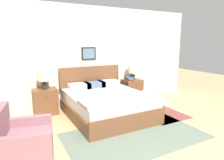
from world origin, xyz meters
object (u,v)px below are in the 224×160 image
armchair (23,146)px  nightstand_near_window (45,102)px  bed (106,103)px  table_lamp_near_window (44,77)px  table_lamp_by_door (133,70)px  nightstand_by_door (132,90)px

armchair → nightstand_near_window: (0.64, 1.95, 0.00)m
bed → table_lamp_near_window: table_lamp_near_window is taller
armchair → table_lamp_near_window: size_ratio=1.95×
bed → nightstand_near_window: 1.44m
armchair → bed: bearing=134.0°
bed → table_lamp_by_door: 1.58m
table_lamp_near_window → table_lamp_by_door: (2.46, 0.00, 0.00)m
nightstand_near_window → nightstand_by_door: same height
table_lamp_near_window → nightstand_by_door: bearing=0.0°
table_lamp_by_door → table_lamp_near_window: bearing=180.0°
nightstand_by_door → nightstand_near_window: bearing=180.0°
armchair → nightstand_near_window: size_ratio=1.42×
table_lamp_near_window → armchair: bearing=-108.3°
nightstand_by_door → table_lamp_by_door: size_ratio=1.37×
table_lamp_near_window → nightstand_near_window: bearing=166.7°
bed → armchair: bearing=-147.5°
bed → nightstand_near_window: bearing=148.0°
table_lamp_by_door → nightstand_by_door: bearing=176.9°
armchair → nightstand_near_window: armchair is taller
table_lamp_near_window → bed: bearing=-32.0°
bed → armchair: 2.21m
armchair → table_lamp_near_window: (0.64, 1.95, 0.60)m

